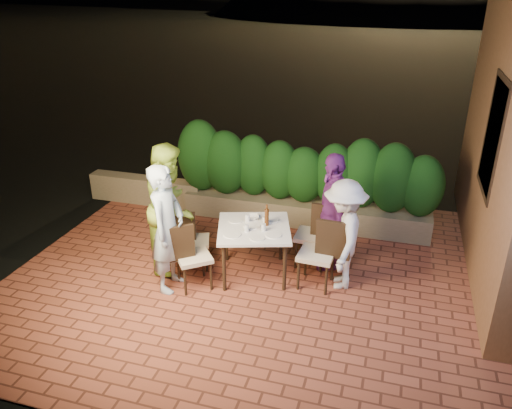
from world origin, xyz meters
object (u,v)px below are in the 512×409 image
at_px(diner_green, 171,207).
at_px(parapet_lamp, 164,176).
at_px(chair_left_front, 194,256).
at_px(dining_table, 254,251).
at_px(chair_left_back, 195,240).
at_px(diner_white, 343,235).
at_px(chair_right_back, 312,234).
at_px(diner_purple, 332,211).
at_px(bowl, 252,217).
at_px(chair_right_front, 317,253).
at_px(beer_bottle, 267,215).
at_px(diner_blue, 167,229).

distance_m(diner_green, parapet_lamp, 2.22).
height_order(chair_left_front, parapet_lamp, chair_left_front).
bearing_deg(dining_table, chair_left_back, -178.39).
bearing_deg(diner_white, parapet_lamp, -124.30).
distance_m(chair_right_back, diner_purple, 0.46).
distance_m(bowl, diner_white, 1.32).
height_order(dining_table, chair_right_front, chair_right_front).
relative_size(beer_bottle, chair_left_front, 0.33).
height_order(dining_table, diner_green, diner_green).
bearing_deg(chair_right_front, beer_bottle, -6.64).
bearing_deg(diner_purple, beer_bottle, -78.82).
height_order(chair_left_front, diner_white, diner_white).
relative_size(dining_table, parapet_lamp, 6.99).
bearing_deg(chair_left_front, parapet_lamp, 85.44).
bearing_deg(diner_green, chair_right_front, -99.56).
bearing_deg(dining_table, bowl, 111.30).
relative_size(chair_right_back, diner_white, 0.64).
height_order(beer_bottle, diner_green, diner_green).
relative_size(chair_left_front, diner_white, 0.61).
bearing_deg(dining_table, diner_purple, 30.38).
height_order(beer_bottle, chair_left_front, beer_bottle).
xyz_separation_m(dining_table, parapet_lamp, (-2.28, 1.84, 0.20)).
bearing_deg(chair_left_front, diner_blue, 159.58).
xyz_separation_m(chair_left_front, diner_green, (-0.51, 0.44, 0.46)).
relative_size(bowl, chair_left_front, 0.20).
relative_size(dining_table, chair_left_front, 1.04).
distance_m(chair_right_front, diner_white, 0.43).
height_order(chair_left_front, diner_purple, diner_purple).
xyz_separation_m(chair_right_back, diner_purple, (0.26, 0.06, 0.38)).
distance_m(chair_left_front, chair_right_front, 1.65).
bearing_deg(diner_purple, chair_left_front, -75.24).
height_order(chair_right_front, parapet_lamp, chair_right_front).
bearing_deg(chair_left_back, diner_white, -16.71).
bearing_deg(diner_blue, diner_white, -73.62).
relative_size(chair_right_back, parapet_lamp, 7.01).
bearing_deg(diner_purple, chair_right_back, -95.39).
bearing_deg(chair_left_front, diner_purple, -5.61).
xyz_separation_m(dining_table, chair_left_back, (-0.88, -0.02, 0.06)).
bearing_deg(bowl, diner_blue, -136.14).
xyz_separation_m(beer_bottle, diner_white, (1.06, -0.02, -0.14)).
xyz_separation_m(diner_blue, parapet_lamp, (-1.28, 2.45, -0.31)).
bearing_deg(diner_white, dining_table, -93.63).
bearing_deg(diner_blue, beer_bottle, -59.12).
bearing_deg(chair_right_front, chair_left_back, 3.45).
distance_m(bowl, diner_purple, 1.13).
bearing_deg(chair_right_front, diner_purple, -95.88).
xyz_separation_m(diner_blue, diner_white, (2.21, 0.70, -0.12)).
bearing_deg(diner_green, diner_purple, -84.39).
relative_size(beer_bottle, chair_right_back, 0.32).
xyz_separation_m(chair_right_back, diner_blue, (-1.72, -1.13, 0.39)).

